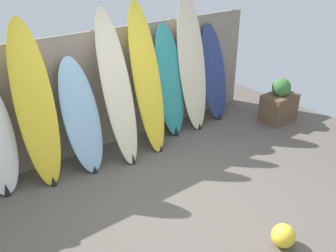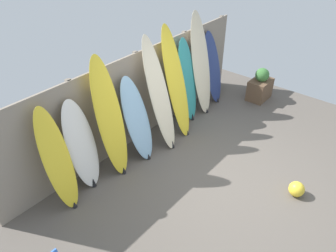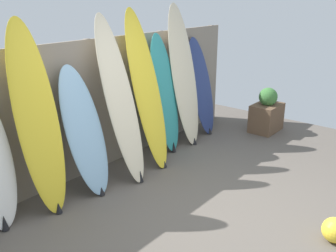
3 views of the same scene
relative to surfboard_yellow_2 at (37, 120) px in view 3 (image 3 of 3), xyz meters
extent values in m
plane|color=#5B544C|center=(1.06, -1.63, -1.06)|extent=(7.68, 7.68, 0.00)
cube|color=gray|center=(1.06, 0.37, -0.16)|extent=(6.08, 0.04, 1.80)
cylinder|color=slate|center=(1.06, 0.41, -0.16)|extent=(0.10, 0.10, 1.80)
cylinder|color=slate|center=(2.50, 0.41, -0.16)|extent=(0.10, 0.10, 1.80)
cylinder|color=slate|center=(3.94, 0.41, -0.16)|extent=(0.10, 0.10, 1.80)
cone|color=black|center=(-0.55, -0.06, -0.97)|extent=(0.08, 0.08, 0.17)
ellipsoid|color=yellow|center=(0.00, 0.00, 0.01)|extent=(0.51, 0.54, 2.14)
cone|color=black|center=(0.00, -0.22, -0.99)|extent=(0.08, 0.08, 0.13)
ellipsoid|color=#8CB7D6|center=(0.57, -0.04, -0.28)|extent=(0.52, 0.59, 1.57)
cone|color=black|center=(0.57, -0.28, -1.00)|extent=(0.08, 0.08, 0.10)
ellipsoid|color=beige|center=(1.13, -0.09, 0.01)|extent=(0.49, 0.80, 2.14)
cone|color=black|center=(1.13, -0.42, -0.97)|extent=(0.08, 0.08, 0.16)
ellipsoid|color=yellow|center=(1.66, -0.06, 0.03)|extent=(0.53, 0.79, 2.19)
cone|color=black|center=(1.66, -0.37, -0.99)|extent=(0.08, 0.08, 0.12)
ellipsoid|color=teal|center=(2.18, 0.04, -0.16)|extent=(0.62, 0.47, 1.82)
cone|color=black|center=(2.18, -0.13, -0.97)|extent=(0.08, 0.08, 0.16)
ellipsoid|color=beige|center=(2.64, 0.04, 0.05)|extent=(0.56, 0.60, 2.23)
cone|color=black|center=(2.64, -0.20, -1.00)|extent=(0.08, 0.08, 0.11)
ellipsoid|color=navy|center=(3.21, 0.08, -0.23)|extent=(0.57, 0.50, 1.67)
cone|color=black|center=(3.21, -0.13, -1.00)|extent=(0.08, 0.08, 0.11)
cube|color=brown|center=(4.00, -0.80, -0.82)|extent=(0.61, 0.42, 0.49)
sphere|color=#3E7638|center=(4.00, -0.80, -0.43)|extent=(0.32, 0.32, 0.32)
sphere|color=yellow|center=(1.45, -2.77, -0.94)|extent=(0.26, 0.26, 0.26)
camera|label=1|loc=(-1.38, -4.36, 1.83)|focal=40.00mm
camera|label=2|loc=(-2.83, -3.59, 2.94)|focal=35.00mm
camera|label=3|loc=(-2.04, -3.49, 1.28)|focal=40.00mm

